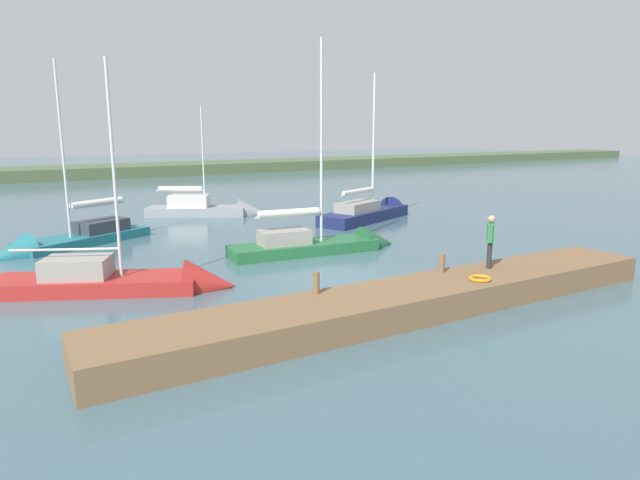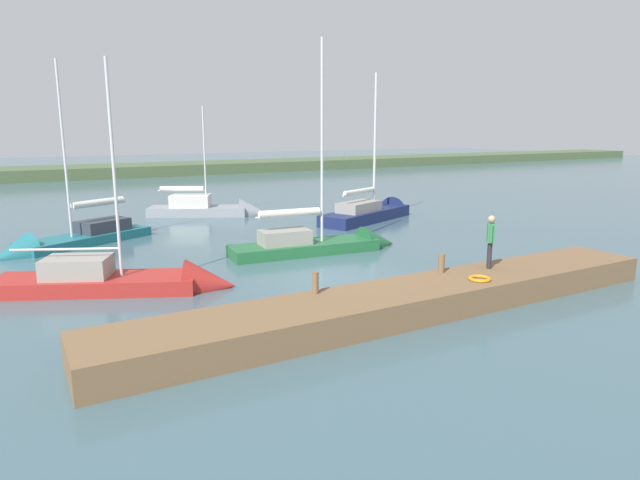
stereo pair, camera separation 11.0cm
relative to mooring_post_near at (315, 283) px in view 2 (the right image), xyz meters
The scene contains 12 objects.
ground_plane 4.57m from the mooring_post_near, 127.95° to the right, with size 200.00×200.00×0.00m, color #42606B.
far_shoreline 52.44m from the mooring_post_near, 92.98° to the right, with size 180.00×8.00×2.40m, color #4C603D.
dock_pier 2.93m from the mooring_post_near, 163.47° to the left, with size 18.17×2.31×0.79m, color brown.
mooring_post_near is the anchor object (origin of this frame).
mooring_post_far 4.54m from the mooring_post_near, behind, with size 0.20×0.20×0.59m, color brown.
life_ring_buoy 5.08m from the mooring_post_near, 165.49° to the left, with size 0.66×0.66×0.10m, color orange.
sailboat_behind_pier 17.94m from the mooring_post_near, 130.81° to the right, with size 8.29×4.94×9.12m.
sailboat_far_left 19.90m from the mooring_post_near, 101.14° to the right, with size 7.26×5.02×7.40m.
sailboat_mid_channel 6.84m from the mooring_post_near, 55.44° to the right, with size 7.79×4.91×8.21m.
sailboat_outer_mooring 8.84m from the mooring_post_near, 122.24° to the right, with size 7.74×2.45×9.64m.
sailboat_far_right 14.83m from the mooring_post_near, 70.04° to the right, with size 7.33×4.99×9.07m.
person_on_dock 6.32m from the mooring_post_near, behind, with size 0.48×0.50×1.72m.
Camera 2 is at (9.75, 16.03, 5.23)m, focal length 30.63 mm.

